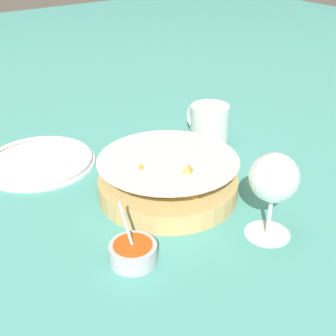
{
  "coord_description": "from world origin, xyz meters",
  "views": [
    {
      "loc": [
        -0.62,
        0.42,
        0.47
      ],
      "look_at": [
        -0.01,
        -0.03,
        0.06
      ],
      "focal_mm": 50.0,
      "sensor_mm": 36.0,
      "label": 1
    }
  ],
  "objects_px": {
    "side_plate": "(39,161)",
    "food_basket": "(168,179)",
    "sauce_cup": "(133,252)",
    "wine_glass": "(274,181)",
    "beer_mug": "(209,127)"
  },
  "relations": [
    {
      "from": "side_plate",
      "to": "food_basket",
      "type": "bearing_deg",
      "value": -150.36
    },
    {
      "from": "food_basket",
      "to": "sauce_cup",
      "type": "bearing_deg",
      "value": 128.21
    },
    {
      "from": "wine_glass",
      "to": "beer_mug",
      "type": "relative_size",
      "value": 1.19
    },
    {
      "from": "sauce_cup",
      "to": "wine_glass",
      "type": "distance_m",
      "value": 0.25
    },
    {
      "from": "wine_glass",
      "to": "side_plate",
      "type": "height_order",
      "value": "wine_glass"
    },
    {
      "from": "wine_glass",
      "to": "side_plate",
      "type": "distance_m",
      "value": 0.52
    },
    {
      "from": "sauce_cup",
      "to": "food_basket",
      "type": "bearing_deg",
      "value": -51.79
    },
    {
      "from": "wine_glass",
      "to": "beer_mug",
      "type": "height_order",
      "value": "wine_glass"
    },
    {
      "from": "sauce_cup",
      "to": "side_plate",
      "type": "distance_m",
      "value": 0.39
    },
    {
      "from": "wine_glass",
      "to": "side_plate",
      "type": "xyz_separation_m",
      "value": [
        0.46,
        0.21,
        -0.1
      ]
    },
    {
      "from": "sauce_cup",
      "to": "beer_mug",
      "type": "bearing_deg",
      "value": -55.65
    },
    {
      "from": "sauce_cup",
      "to": "wine_glass",
      "type": "relative_size",
      "value": 0.63
    },
    {
      "from": "wine_glass",
      "to": "side_plate",
      "type": "bearing_deg",
      "value": 24.45
    },
    {
      "from": "food_basket",
      "to": "beer_mug",
      "type": "bearing_deg",
      "value": -58.89
    },
    {
      "from": "food_basket",
      "to": "sauce_cup",
      "type": "height_order",
      "value": "same"
    }
  ]
}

